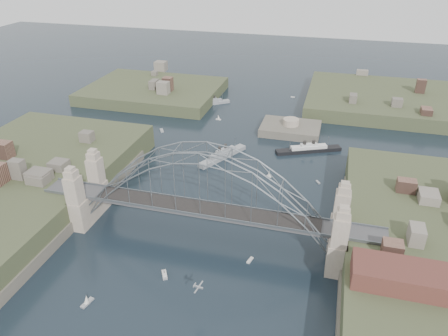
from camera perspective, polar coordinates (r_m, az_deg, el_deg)
ground at (r=107.07m, az=-2.57°, el=-9.18°), size 500.00×500.00×0.00m
bridge at (r=100.01m, az=-2.72°, el=-3.58°), size 84.00×13.80×24.60m
shore_west at (r=132.58m, az=-26.98°, el=-3.52°), size 50.50×90.00×12.00m
headland_nw at (r=204.14m, az=-9.37°, el=9.61°), size 60.00×45.00×9.00m
headland_ne at (r=202.38m, az=21.20°, el=7.95°), size 70.00×55.00×9.50m
fort_island at (r=164.80m, az=8.85°, el=4.65°), size 22.00×16.00×9.40m
wharf_shed at (r=88.16m, az=23.35°, el=-13.31°), size 20.00×8.00×4.00m
naval_cruiser_near at (r=142.87m, az=-0.20°, el=1.71°), size 12.14×19.56×6.20m
naval_cruiser_far at (r=190.98m, az=-1.59°, el=8.75°), size 14.09×11.46×5.41m
ocean_liner at (r=150.03m, az=11.26°, el=2.46°), size 22.15×12.48×5.64m
aeroplane at (r=84.99m, az=-3.55°, el=-15.59°), size 1.95×3.56×0.52m
small_boat_a at (r=124.21m, az=-9.66°, el=-3.63°), size 2.35×1.78×0.45m
small_boat_b at (r=132.24m, az=6.06°, el=-0.80°), size 1.59×1.54×2.38m
small_boat_c at (r=97.15m, az=-7.99°, el=-13.94°), size 2.45×3.25×1.43m
small_boat_d at (r=131.91m, az=12.47°, el=-1.88°), size 1.59×2.03×0.45m
small_boat_e at (r=165.53m, az=-8.34°, el=4.99°), size 2.71×3.52×0.45m
small_boat_f at (r=148.98m, az=2.34°, el=2.51°), size 1.63×1.77×0.45m
small_boat_h at (r=173.85m, az=-0.75°, el=6.75°), size 2.09×1.12×2.38m
small_boat_i at (r=115.27m, az=16.15°, el=-7.28°), size 2.27×2.04×0.45m
small_boat_j at (r=94.26m, az=-17.92°, el=-16.59°), size 1.62×3.20×2.38m
small_boat_k at (r=202.47m, az=9.21°, el=9.35°), size 1.87×0.88×0.45m
small_boat_l at (r=145.47m, az=-12.88°, el=1.15°), size 2.74×1.83×1.43m
small_boat_m at (r=100.11m, az=3.51°, el=-12.24°), size 1.29×2.32×0.45m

